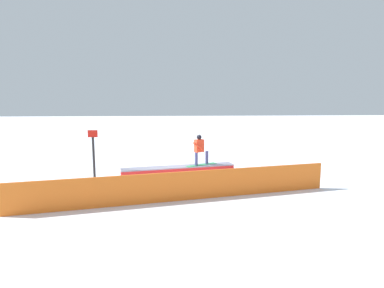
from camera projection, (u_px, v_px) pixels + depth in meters
ground_plane at (179, 177)px, 13.49m from camera, size 120.00×120.00×0.00m
grind_box at (179, 172)px, 13.46m from camera, size 5.08×1.61×0.51m
snowboarder at (200, 149)px, 13.54m from camera, size 1.50×1.00×1.39m
safety_fence at (182, 186)px, 10.29m from camera, size 10.91×2.19×1.01m
trail_marker at (94, 154)px, 12.74m from camera, size 0.40×0.10×2.19m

